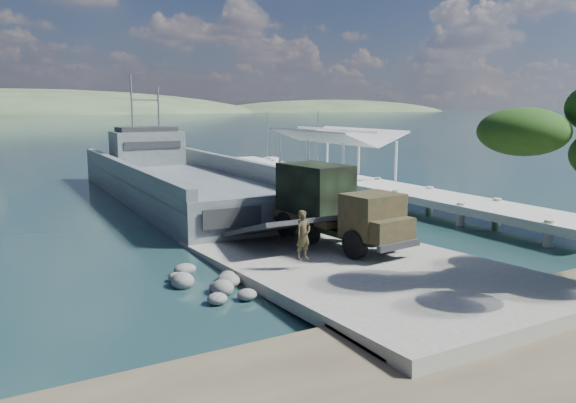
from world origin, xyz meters
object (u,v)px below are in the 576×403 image
(sailboat_far, at_px, (268,164))
(sailboat_near, at_px, (318,171))
(landing_craft, at_px, (183,188))
(military_truck, at_px, (333,205))
(pier, at_px, (342,173))
(soldier, at_px, (303,244))

(sailboat_far, bearing_deg, sailboat_near, -91.52)
(landing_craft, relative_size, military_truck, 4.39)
(pier, bearing_deg, military_truck, -126.35)
(landing_craft, relative_size, sailboat_near, 5.30)
(pier, height_order, sailboat_far, sailboat_far)
(pier, relative_size, sailboat_near, 6.40)
(military_truck, xyz_separation_m, sailboat_far, (15.58, 36.78, -2.01))
(pier, distance_m, sailboat_far, 20.99)
(military_truck, distance_m, sailboat_near, 31.63)
(soldier, distance_m, sailboat_near, 36.24)
(landing_craft, distance_m, soldier, 22.56)
(pier, relative_size, military_truck, 5.29)
(sailboat_near, relative_size, sailboat_far, 1.02)
(landing_craft, height_order, sailboat_far, landing_craft)
(soldier, xyz_separation_m, sailboat_far, (19.21, 39.99, -1.17))
(soldier, xyz_separation_m, sailboat_near, (20.06, 30.15, -1.16))
(sailboat_near, bearing_deg, pier, -125.20)
(sailboat_near, bearing_deg, military_truck, -133.76)
(military_truck, bearing_deg, soldier, -144.56)
(sailboat_near, bearing_deg, landing_craft, -168.53)
(landing_craft, xyz_separation_m, sailboat_far, (16.67, 17.58, -0.52))
(pier, relative_size, landing_craft, 1.21)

